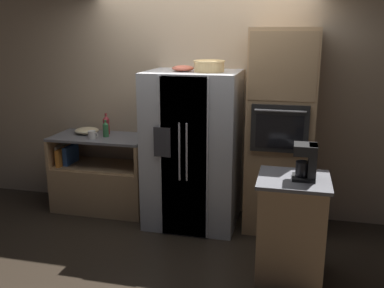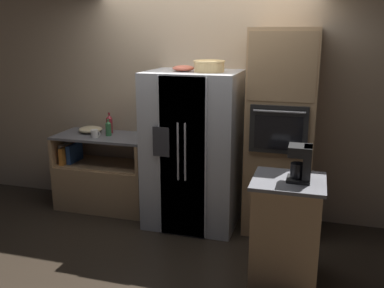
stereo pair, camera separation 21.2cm
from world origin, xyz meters
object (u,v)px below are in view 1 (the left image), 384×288
Objects in this scene: wicker_basket at (209,66)px; refrigerator at (193,149)px; fruit_bowl at (183,68)px; mixing_bowl at (87,131)px; mug at (92,135)px; bottle_short at (106,129)px; bottle_tall at (106,125)px; coffee_maker at (307,161)px; wall_oven at (280,132)px.

refrigerator is at bearing 166.59° from wicker_basket.
mixing_bowl is at bearing 170.13° from fruit_bowl.
wicker_basket is (0.18, -0.04, 0.92)m from refrigerator.
mug reaches higher than mixing_bowl.
mug is (-1.19, -0.03, 0.11)m from refrigerator.
bottle_short is (-1.07, 0.10, 0.15)m from refrigerator.
coffee_maker is at bearing -26.56° from bottle_tall.
wall_oven reaches higher than refrigerator.
mug is 0.41× the size of coffee_maker.
bottle_short is at bearing 48.79° from mug.
mug is 2.54m from coffee_maker.
fruit_bowl reaches higher than mixing_bowl.
coffee_maker reaches higher than bottle_tall.
coffee_maker is (1.29, -0.90, -0.65)m from fruit_bowl.
refrigerator is 5.21× the size of wicker_basket.
mug is (-0.06, -0.27, -0.07)m from bottle_tall.
refrigerator is 14.08× the size of mug.
mixing_bowl is at bearing 171.19° from wicker_basket.
wicker_basket is 1.50m from coffee_maker.
wall_oven is 7.48× the size of mixing_bowl.
refrigerator is 1.19m from mug.
wicker_basket is (-0.75, -0.14, 0.69)m from wall_oven.
refrigerator is at bearing 142.19° from coffee_maker.
wicker_basket reaches higher than fruit_bowl.
coffee_maker is (2.56, -1.12, 0.13)m from mixing_bowl.
fruit_bowl reaches higher than coffee_maker.
mixing_bowl is (-1.37, 0.20, 0.10)m from refrigerator.
coffee_maker is (2.26, -1.02, 0.08)m from bottle_short.
wall_oven is 8.53× the size of bottle_tall.
wall_oven is 1.03m from wicker_basket.
mug is at bearing -131.21° from bottle_short.
fruit_bowl reaches higher than mug.
fruit_bowl is 1.92× the size of mug.
fruit_bowl is 1.33m from mug.
wall_oven is 10.61× the size of bottle_short.
fruit_bowl is 1.15× the size of bottle_short.
wall_oven reaches higher than mixing_bowl.
bottle_tall reaches higher than mixing_bowl.
bottle_short is at bearing 173.57° from wicker_basket.
wicker_basket is at bearing -13.41° from refrigerator.
mixing_bowl is at bearing 177.45° from wall_oven.
wall_oven is at bearing 5.82° from refrigerator.
fruit_bowl is 1.51m from mixing_bowl.
wall_oven is 6.57× the size of wicker_basket.
bottle_short is 0.32m from mixing_bowl.
bottle_tall is at bearing 77.69° from mug.
coffee_maker is (0.26, -1.02, 0.00)m from wall_oven.
bottle_tall is (-2.06, 0.14, -0.05)m from wall_oven.
refrigerator reaches higher than bottle_tall.
refrigerator is at bearing 13.15° from fruit_bowl.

